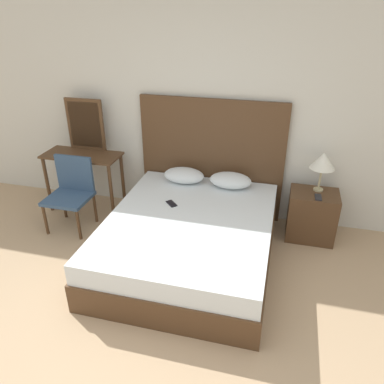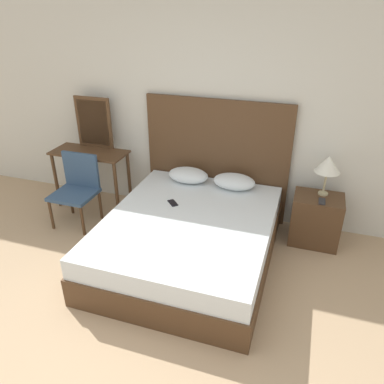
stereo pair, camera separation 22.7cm
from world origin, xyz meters
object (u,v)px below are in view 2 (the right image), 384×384
(phone_on_nightstand, at_px, (322,201))
(chair, at_px, (77,186))
(vanity_desk, at_px, (90,162))
(bed, at_px, (189,239))
(phone_on_bed, at_px, (173,203))
(table_lamp, at_px, (328,165))
(nightstand, at_px, (316,220))

(phone_on_nightstand, height_order, chair, chair)
(phone_on_nightstand, relative_size, chair, 0.18)
(phone_on_nightstand, distance_m, vanity_desk, 2.87)
(bed, height_order, phone_on_bed, phone_on_bed)
(table_lamp, distance_m, vanity_desk, 2.90)
(table_lamp, height_order, chair, table_lamp)
(bed, distance_m, phone_on_bed, 0.45)
(phone_on_nightstand, xyz_separation_m, chair, (-2.83, -0.33, -0.10))
(nightstand, xyz_separation_m, chair, (-2.80, -0.43, 0.20))
(phone_on_bed, xyz_separation_m, chair, (-1.28, 0.10, -0.03))
(table_lamp, bearing_deg, nightstand, -111.40)
(phone_on_nightstand, bearing_deg, table_lamp, 88.43)
(bed, relative_size, table_lamp, 4.53)
(table_lamp, bearing_deg, phone_on_bed, -158.46)
(table_lamp, height_order, vanity_desk, table_lamp)
(phone_on_bed, bearing_deg, nightstand, 19.25)
(nightstand, distance_m, table_lamp, 0.65)
(vanity_desk, bearing_deg, chair, -83.37)
(phone_on_nightstand, bearing_deg, vanity_desk, 178.55)
(vanity_desk, xyz_separation_m, chair, (0.05, -0.40, -0.14))
(nightstand, height_order, table_lamp, table_lamp)
(nightstand, bearing_deg, phone_on_bed, -160.75)
(bed, height_order, chair, chair)
(phone_on_bed, distance_m, vanity_desk, 1.42)
(bed, height_order, nightstand, nightstand)
(phone_on_bed, height_order, vanity_desk, vanity_desk)
(phone_on_nightstand, bearing_deg, bed, -152.39)
(table_lamp, height_order, phone_on_nightstand, table_lamp)
(phone_on_bed, xyz_separation_m, nightstand, (1.52, 0.53, -0.23))
(bed, xyz_separation_m, chair, (-1.55, 0.34, 0.23))
(phone_on_bed, xyz_separation_m, phone_on_nightstand, (1.54, 0.43, 0.06))
(vanity_desk, bearing_deg, phone_on_nightstand, -1.45)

